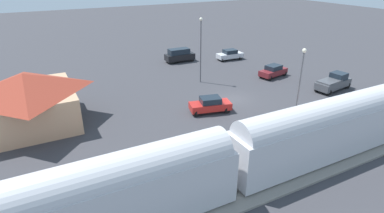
{
  "coord_description": "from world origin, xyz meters",
  "views": [
    {
      "loc": [
        -29.02,
        20.89,
        14.81
      ],
      "look_at": [
        -1.63,
        6.56,
        1.0
      ],
      "focal_mm": 29.51,
      "sensor_mm": 36.0,
      "label": 1
    }
  ],
  "objects": [
    {
      "name": "light_pole_near_platform",
      "position": [
        -7.2,
        -2.96,
        4.72
      ],
      "size": [
        0.44,
        0.44,
        7.46
      ],
      "color": "#515156",
      "rests_on": "ground"
    },
    {
      "name": "railway_track",
      "position": [
        -14.0,
        0.0,
        0.09
      ],
      "size": [
        4.8,
        70.0,
        0.3
      ],
      "color": "gray",
      "rests_on": "ground"
    },
    {
      "name": "pedestrian_on_platform",
      "position": [
        -9.57,
        -9.2,
        1.28
      ],
      "size": [
        0.36,
        0.36,
        1.71
      ],
      "color": "brown",
      "rests_on": "platform"
    },
    {
      "name": "suv_black",
      "position": [
        17.85,
        -1.26,
        1.15
      ],
      "size": [
        2.06,
        4.94,
        2.22
      ],
      "color": "black",
      "rests_on": "ground"
    },
    {
      "name": "station_building",
      "position": [
        4.0,
        22.0,
        2.81
      ],
      "size": [
        10.12,
        9.37,
        5.41
      ],
      "color": "tan",
      "rests_on": "ground"
    },
    {
      "name": "pickup_charcoal",
      "position": [
        -3.38,
        -13.28,
        1.03
      ],
      "size": [
        2.73,
        5.63,
        2.14
      ],
      "color": "#47494F",
      "rests_on": "ground"
    },
    {
      "name": "sedan_maroon",
      "position": [
        4.36,
        -9.9,
        0.88
      ],
      "size": [
        2.7,
        4.78,
        1.74
      ],
      "color": "maroon",
      "rests_on": "ground"
    },
    {
      "name": "sedan_red",
      "position": [
        -1.86,
        4.41,
        0.88
      ],
      "size": [
        2.83,
        4.8,
        1.74
      ],
      "color": "red",
      "rests_on": "ground"
    },
    {
      "name": "passenger_train",
      "position": [
        -14.0,
        18.84,
        2.86
      ],
      "size": [
        2.93,
        52.12,
        4.98
      ],
      "color": "silver",
      "rests_on": "railway_track"
    },
    {
      "name": "platform",
      "position": [
        -10.0,
        0.0,
        0.15
      ],
      "size": [
        3.2,
        46.0,
        0.3
      ],
      "color": "#A8A399",
      "rests_on": "ground"
    },
    {
      "name": "light_pole_lot_center",
      "position": [
        7.25,
        0.6,
        5.42
      ],
      "size": [
        0.44,
        0.44,
        8.76
      ],
      "color": "#515156",
      "rests_on": "ground"
    },
    {
      "name": "ground_plane",
      "position": [
        0.0,
        0.0,
        0.0
      ],
      "size": [
        200.0,
        200.0,
        0.0
      ],
      "primitive_type": "plane",
      "color": "#38383D"
    },
    {
      "name": "sedan_silver",
      "position": [
        15.0,
        -9.51,
        0.88
      ],
      "size": [
        2.1,
        4.6,
        1.74
      ],
      "color": "silver",
      "rests_on": "ground"
    }
  ]
}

